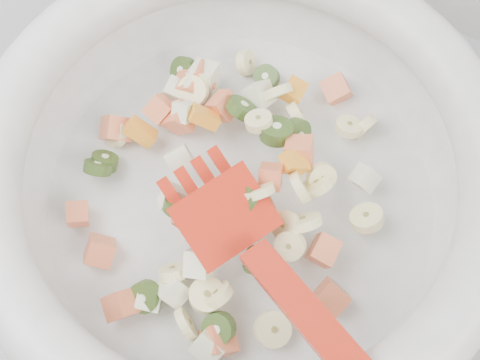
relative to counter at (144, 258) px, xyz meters
The scene contains 2 objects.
counter is the anchor object (origin of this frame).
mixing_bowl 0.54m from the counter, ahead, with size 0.45×0.41×0.14m.
Camera 1 is at (0.28, 1.29, 1.38)m, focal length 45.00 mm.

